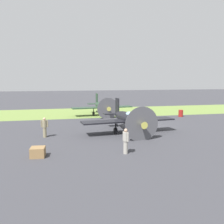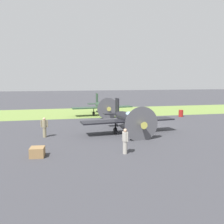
% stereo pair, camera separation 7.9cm
% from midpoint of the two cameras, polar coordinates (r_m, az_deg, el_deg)
% --- Properties ---
extents(ground_plane, '(160.00, 160.00, 0.00)m').
position_cam_midpoint_polar(ground_plane, '(26.42, 7.61, -3.27)').
color(ground_plane, '#38383D').
extents(grass_verge, '(120.00, 11.00, 0.01)m').
position_cam_midpoint_polar(grass_verge, '(37.69, 1.48, 0.12)').
color(grass_verge, olive).
rests_on(grass_verge, ground).
extents(airplane_lead, '(8.96, 7.10, 3.18)m').
position_cam_midpoint_polar(airplane_lead, '(22.84, 3.81, -1.57)').
color(airplane_lead, black).
rests_on(airplane_lead, ground).
extents(airplane_wingman, '(8.47, 6.71, 3.01)m').
position_cam_midpoint_polar(airplane_wingman, '(33.75, -2.30, 1.36)').
color(airplane_wingman, '#233D28').
rests_on(airplane_wingman, ground).
extents(ground_crew_chief, '(0.38, 0.60, 1.73)m').
position_cam_midpoint_polar(ground_crew_chief, '(16.52, 3.24, -6.70)').
color(ground_crew_chief, '#9E998E').
rests_on(ground_crew_chief, ground).
extents(ground_crew_mechanic, '(0.62, 0.38, 1.73)m').
position_cam_midpoint_polar(ground_crew_mechanic, '(21.85, -15.45, -3.39)').
color(ground_crew_mechanic, '#847A5B').
rests_on(ground_crew_mechanic, ground).
extents(fuel_drum, '(0.60, 0.60, 0.90)m').
position_cam_midpoint_polar(fuel_drum, '(33.82, 15.90, -0.30)').
color(fuel_drum, maroon).
rests_on(fuel_drum, ground).
extents(supply_crate, '(0.97, 0.97, 0.64)m').
position_cam_midpoint_polar(supply_crate, '(16.72, -16.96, -8.97)').
color(supply_crate, olive).
rests_on(supply_crate, ground).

